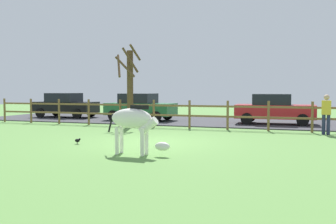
{
  "coord_description": "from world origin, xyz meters",
  "views": [
    {
      "loc": [
        5.03,
        -12.6,
        1.86
      ],
      "look_at": [
        0.26,
        0.94,
        1.01
      ],
      "focal_mm": 41.43,
      "sensor_mm": 36.0,
      "label": 1
    }
  ],
  "objects_px": {
    "parked_car_black": "(65,105)",
    "parked_car_green": "(140,107)",
    "bare_tree": "(130,85)",
    "parked_car_red": "(274,109)",
    "zebra": "(134,122)",
    "crow_on_grass": "(78,140)",
    "visitor_near_fence": "(326,113)"
  },
  "relations": [
    {
      "from": "bare_tree",
      "to": "parked_car_black",
      "type": "relative_size",
      "value": 1.0
    },
    {
      "from": "zebra",
      "to": "parked_car_red",
      "type": "relative_size",
      "value": 0.48
    },
    {
      "from": "crow_on_grass",
      "to": "parked_car_green",
      "type": "height_order",
      "value": "parked_car_green"
    },
    {
      "from": "zebra",
      "to": "visitor_near_fence",
      "type": "xyz_separation_m",
      "value": [
        5.39,
        7.02,
        -0.02
      ]
    },
    {
      "from": "zebra",
      "to": "parked_car_red",
      "type": "bearing_deg",
      "value": 74.14
    },
    {
      "from": "bare_tree",
      "to": "parked_car_green",
      "type": "bearing_deg",
      "value": 105.16
    },
    {
      "from": "parked_car_black",
      "to": "parked_car_green",
      "type": "bearing_deg",
      "value": -6.62
    },
    {
      "from": "zebra",
      "to": "parked_car_black",
      "type": "bearing_deg",
      "value": 131.35
    },
    {
      "from": "parked_car_green",
      "to": "visitor_near_fence",
      "type": "xyz_separation_m",
      "value": [
        9.88,
        -3.7,
        0.06
      ]
    },
    {
      "from": "bare_tree",
      "to": "parked_car_black",
      "type": "bearing_deg",
      "value": 148.15
    },
    {
      "from": "zebra",
      "to": "crow_on_grass",
      "type": "height_order",
      "value": "zebra"
    },
    {
      "from": "bare_tree",
      "to": "parked_car_red",
      "type": "xyz_separation_m",
      "value": [
        6.65,
        3.43,
        -1.22
      ]
    },
    {
      "from": "bare_tree",
      "to": "parked_car_green",
      "type": "xyz_separation_m",
      "value": [
        -0.91,
        3.35,
        -1.22
      ]
    },
    {
      "from": "bare_tree",
      "to": "parked_car_black",
      "type": "xyz_separation_m",
      "value": [
        -6.42,
        3.99,
        -1.22
      ]
    },
    {
      "from": "parked_car_green",
      "to": "zebra",
      "type": "bearing_deg",
      "value": -67.28
    },
    {
      "from": "parked_car_green",
      "to": "visitor_near_fence",
      "type": "relative_size",
      "value": 2.48
    },
    {
      "from": "crow_on_grass",
      "to": "parked_car_green",
      "type": "bearing_deg",
      "value": 100.84
    },
    {
      "from": "zebra",
      "to": "visitor_near_fence",
      "type": "bearing_deg",
      "value": 52.48
    },
    {
      "from": "zebra",
      "to": "parked_car_red",
      "type": "xyz_separation_m",
      "value": [
        3.07,
        10.81,
        -0.08
      ]
    },
    {
      "from": "parked_car_red",
      "to": "visitor_near_fence",
      "type": "xyz_separation_m",
      "value": [
        2.32,
        -3.79,
        0.06
      ]
    },
    {
      "from": "bare_tree",
      "to": "crow_on_grass",
      "type": "distance_m",
      "value": 6.45
    },
    {
      "from": "bare_tree",
      "to": "parked_car_green",
      "type": "relative_size",
      "value": 0.99
    },
    {
      "from": "parked_car_red",
      "to": "parked_car_black",
      "type": "relative_size",
      "value": 1.01
    },
    {
      "from": "bare_tree",
      "to": "parked_car_red",
      "type": "distance_m",
      "value": 7.58
    },
    {
      "from": "parked_car_green",
      "to": "parked_car_red",
      "type": "xyz_separation_m",
      "value": [
        7.56,
        0.09,
        0.0
      ]
    },
    {
      "from": "zebra",
      "to": "visitor_near_fence",
      "type": "relative_size",
      "value": 1.18
    },
    {
      "from": "parked_car_red",
      "to": "parked_car_green",
      "type": "bearing_deg",
      "value": -179.35
    },
    {
      "from": "crow_on_grass",
      "to": "parked_car_red",
      "type": "distance_m",
      "value": 11.15
    },
    {
      "from": "bare_tree",
      "to": "zebra",
      "type": "bearing_deg",
      "value": -64.09
    },
    {
      "from": "crow_on_grass",
      "to": "parked_car_red",
      "type": "xyz_separation_m",
      "value": [
        5.75,
        9.52,
        0.72
      ]
    },
    {
      "from": "parked_car_black",
      "to": "visitor_near_fence",
      "type": "distance_m",
      "value": 15.99
    },
    {
      "from": "crow_on_grass",
      "to": "visitor_near_fence",
      "type": "xyz_separation_m",
      "value": [
        8.07,
        5.73,
        0.78
      ]
    }
  ]
}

